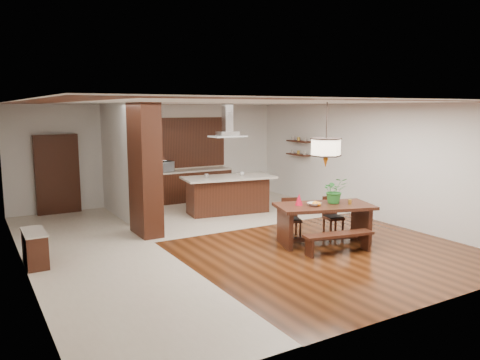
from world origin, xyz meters
TOP-DOWN VIEW (x-y plane):
  - room_shell at (0.00, 0.00)m, footprint 9.00×9.04m
  - tile_hallway at (-2.75, 0.00)m, footprint 2.50×9.00m
  - tile_kitchen at (1.25, 2.50)m, footprint 5.50×4.00m
  - soffit_band at (0.00, 0.00)m, footprint 8.00×9.00m
  - partition_pier at (-1.40, 1.20)m, footprint 0.45×1.00m
  - partition_stub at (-1.40, 3.30)m, footprint 0.18×2.40m
  - hallway_console at (-3.81, 0.20)m, footprint 0.37×0.88m
  - hallway_doorway at (-2.70, 4.40)m, footprint 1.10×0.20m
  - rear_counter at (1.00, 4.20)m, footprint 2.60×0.62m
  - kitchen_window at (1.00, 4.46)m, footprint 2.60×0.08m
  - shelf_lower at (3.87, 2.60)m, footprint 0.26×0.90m
  - shelf_upper at (3.87, 2.60)m, footprint 0.26×0.90m
  - dining_table at (1.53, -1.32)m, footprint 2.16×1.51m
  - dining_bench at (1.32, -2.00)m, footprint 1.45×0.58m
  - dining_chair_left at (1.24, -0.61)m, footprint 0.48×0.48m
  - dining_chair_right at (2.18, -0.90)m, footprint 0.43×0.43m
  - pendant_lantern at (1.53, -1.32)m, footprint 0.64×0.64m
  - foliage_plant at (1.80, -1.32)m, footprint 0.60×0.57m
  - fruit_bowl at (1.28, -1.30)m, footprint 0.29×0.29m
  - napkin_cone at (1.05, -1.10)m, footprint 0.17×0.17m
  - gold_ornament at (2.02, -1.55)m, footprint 0.08×0.08m
  - kitchen_island at (1.20, 2.16)m, footprint 2.53×1.38m
  - range_hood at (1.20, 2.17)m, footprint 0.90×0.55m
  - island_cup at (1.60, 2.10)m, footprint 0.14×0.14m
  - microwave at (0.17, 4.17)m, footprint 0.60×0.46m

SIDE VIEW (x-z plane):
  - tile_hallway at x=-2.75m, z-range 0.00..0.01m
  - tile_kitchen at x=1.25m, z-range 0.00..0.01m
  - dining_bench at x=1.32m, z-range 0.00..0.40m
  - hallway_console at x=-3.81m, z-range 0.00..0.63m
  - dining_chair_right at x=2.18m, z-range 0.00..0.84m
  - dining_chair_left at x=1.24m, z-range 0.00..0.84m
  - rear_counter at x=1.00m, z-range 0.00..0.95m
  - kitchen_island at x=1.20m, z-range 0.01..1.01m
  - dining_table at x=1.53m, z-range 0.19..1.01m
  - fruit_bowl at x=1.28m, z-range 0.82..0.88m
  - gold_ornament at x=2.02m, z-range 0.82..0.91m
  - napkin_cone at x=1.05m, z-range 0.82..1.06m
  - island_cup at x=1.60m, z-range 0.99..1.09m
  - hallway_doorway at x=-2.70m, z-range 0.00..2.10m
  - foliage_plant at x=1.80m, z-range 0.82..1.36m
  - microwave at x=0.17m, z-range 0.95..1.25m
  - shelf_lower at x=3.87m, z-range 1.38..1.42m
  - partition_pier at x=-1.40m, z-range 0.00..2.90m
  - partition_stub at x=-1.40m, z-range 0.00..2.90m
  - kitchen_window at x=1.00m, z-range 1.00..2.50m
  - shelf_upper at x=3.87m, z-range 1.78..1.82m
  - room_shell at x=0.00m, z-range 0.60..3.52m
  - pendant_lantern at x=1.53m, z-range 1.59..2.90m
  - range_hood at x=1.20m, z-range 2.03..2.90m
  - soffit_band at x=0.00m, z-range 2.88..2.89m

